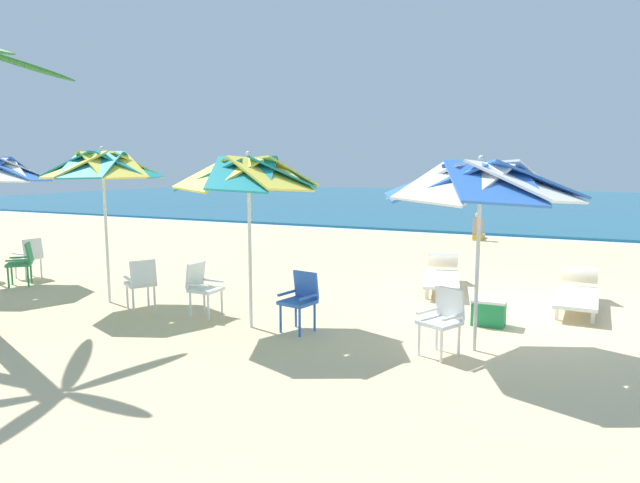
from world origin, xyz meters
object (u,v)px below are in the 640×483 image
Objects in this scene: plastic_chair_2 at (202,286)px; beach_umbrella_2 at (103,167)px; beach_umbrella_1 at (249,175)px; plastic_chair_1 at (301,298)px; beach_umbrella_0 at (481,182)px; plastic_chair_0 at (443,317)px; plastic_chair_3 at (141,281)px; plastic_chair_6 at (23,261)px; cooler_box at (489,312)px; sun_lounger_1 at (442,276)px; sun_lounger_0 at (577,293)px; beachgoer_seated at (478,231)px; plastic_chair_4 at (30,255)px.

beach_umbrella_2 is (-2.06, 0.04, 1.89)m from plastic_chair_2.
plastic_chair_1 is at bearing 12.03° from beach_umbrella_1.
plastic_chair_0 is at bearing -134.44° from beach_umbrella_0.
plastic_chair_3 is (-1.14, -0.14, 0.00)m from plastic_chair_2.
plastic_chair_6 reaches higher than cooler_box.
plastic_chair_2 is 4.68m from sun_lounger_1.
beach_umbrella_2 is 6.81m from cooler_box.
beach_umbrella_1 is at bearing 179.51° from plastic_chair_0.
plastic_chair_1 reaches higher than sun_lounger_1.
sun_lounger_1 is at bearing 49.00° from plastic_chair_2.
beachgoer_seated reaches higher than sun_lounger_0.
beach_umbrella_2 is 12.44m from beachgoer_seated.
beach_umbrella_1 is (-3.22, -0.33, 0.07)m from beach_umbrella_0.
cooler_box is (-0.01, 1.29, -1.99)m from beach_umbrella_0.
beach_umbrella_1 reaches higher than sun_lounger_1.
plastic_chair_6 is 0.94× the size of beachgoer_seated.
plastic_chair_1 is 0.40× the size of sun_lounger_0.
sun_lounger_1 is 4.45× the size of cooler_box.
beach_umbrella_2 is at bearing -158.59° from sun_lounger_0.
beach_umbrella_2 reaches higher than beachgoer_seated.
plastic_chair_4 is 0.94× the size of beachgoer_seated.
plastic_chair_6 is at bearing 172.04° from plastic_chair_3.
sun_lounger_1 is (7.75, 3.17, -0.22)m from plastic_chair_6.
sun_lounger_1 is (2.02, 3.75, -1.98)m from beach_umbrella_1.
beach_umbrella_2 is (-6.32, -0.07, 0.19)m from beach_umbrella_0.
cooler_box is (6.31, 1.35, -2.18)m from beach_umbrella_2.
cooler_box is at bearing 18.13° from plastic_chair_2.
beach_umbrella_0 is at bearing 5.81° from beach_umbrella_1.
cooler_box is (1.19, -2.13, -0.08)m from sun_lounger_1.
beach_umbrella_0 is at bearing -112.62° from sun_lounger_0.
beach_umbrella_1 is 11.90m from beachgoer_seated.
plastic_chair_1 is 2.87m from cooler_box.
plastic_chair_6 is 8.38m from sun_lounger_1.
beach_umbrella_0 is 3.00m from plastic_chair_1.
plastic_chair_0 is at bearing -3.59° from plastic_chair_2.
cooler_box is at bearing -60.83° from sun_lounger_1.
plastic_chair_2 is (-3.92, 0.25, 0.00)m from plastic_chair_0.
plastic_chair_0 is 3.59m from sun_lounger_0.
sun_lounger_0 is (7.52, 2.95, -2.10)m from beach_umbrella_2.
plastic_chair_2 is at bearing -151.32° from sun_lounger_0.
sun_lounger_0 is at bearing 14.55° from plastic_chair_6.
cooler_box is at bearing 6.63° from plastic_chair_6.
plastic_chair_3 is at bearing -178.41° from plastic_chair_1.
plastic_chair_4 reaches higher than cooler_box.
cooler_box is at bearing 90.37° from beach_umbrella_0.
sun_lounger_1 is at bearing 61.69° from beach_umbrella_1.
plastic_chair_6 is 1.73× the size of cooler_box.
plastic_chair_2 is at bearing -9.94° from plastic_chair_4.
plastic_chair_4 is 8.68m from sun_lounger_1.
plastic_chair_4 is at bearing 175.13° from beach_umbrella_0.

